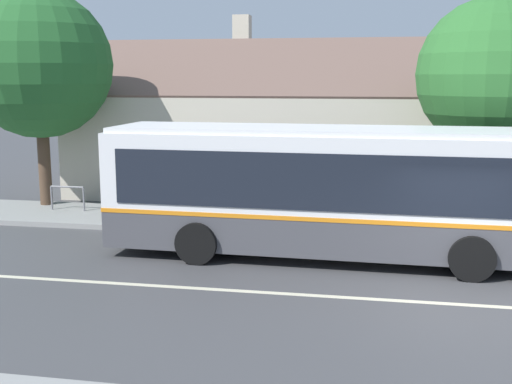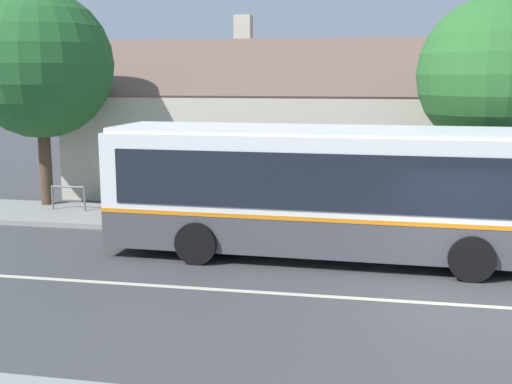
{
  "view_description": "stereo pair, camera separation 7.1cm",
  "coord_description": "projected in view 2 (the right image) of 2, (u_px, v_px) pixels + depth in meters",
  "views": [
    {
      "loc": [
        -1.76,
        -12.32,
        4.33
      ],
      "look_at": [
        -4.63,
        3.09,
        1.52
      ],
      "focal_mm": 45.0,
      "sensor_mm": 36.0,
      "label": 1
    },
    {
      "loc": [
        -1.69,
        -12.31,
        4.33
      ],
      "look_at": [
        -4.63,
        3.09,
        1.52
      ],
      "focal_mm": 45.0,
      "sensor_mm": 36.0,
      "label": 2
    }
  ],
  "objects": [
    {
      "name": "ground_plane",
      "position": [
        462.0,
        305.0,
        12.35
      ],
      "size": [
        300.0,
        300.0,
        0.0
      ],
      "primitive_type": "plane",
      "color": "#424244"
    },
    {
      "name": "lane_divider_stripe",
      "position": [
        462.0,
        305.0,
        12.35
      ],
      "size": [
        60.0,
        0.16,
        0.01
      ],
      "primitive_type": "cube",
      "color": "beige",
      "rests_on": "ground"
    },
    {
      "name": "bench_by_building",
      "position": [
        138.0,
        206.0,
        18.98
      ],
      "size": [
        1.72,
        0.51,
        0.94
      ],
      "color": "#4C4C4C",
      "rests_on": "sidewalk_far"
    },
    {
      "name": "bench_down_street",
      "position": [
        295.0,
        210.0,
        18.34
      ],
      "size": [
        1.84,
        0.51,
        0.94
      ],
      "color": "#4C4C4C",
      "rests_on": "sidewalk_far"
    },
    {
      "name": "community_building",
      "position": [
        397.0,
        137.0,
        25.64
      ],
      "size": [
        24.2,
        10.81,
        6.9
      ],
      "color": "beige",
      "rests_on": "ground"
    },
    {
      "name": "street_tree_primary",
      "position": [
        495.0,
        75.0,
        18.01
      ],
      "size": [
        4.36,
        4.36,
        6.58
      ],
      "color": "#4C3828",
      "rests_on": "ground"
    },
    {
      "name": "transit_bus",
      "position": [
        327.0,
        189.0,
        15.38
      ],
      "size": [
        10.67,
        2.95,
        3.15
      ],
      "color": "#47474C",
      "rests_on": "ground"
    },
    {
      "name": "bike_rack",
      "position": [
        68.0,
        193.0,
        20.38
      ],
      "size": [
        1.16,
        0.06,
        0.78
      ],
      "color": "slate",
      "rests_on": "sidewalk_far"
    },
    {
      "name": "street_tree_secondary",
      "position": [
        38.0,
        70.0,
        20.76
      ],
      "size": [
        4.74,
        4.74,
        7.1
      ],
      "color": "#4C3828",
      "rests_on": "ground"
    },
    {
      "name": "sidewalk_far",
      "position": [
        436.0,
        230.0,
        18.14
      ],
      "size": [
        60.0,
        3.0,
        0.15
      ],
      "primitive_type": "cube",
      "color": "gray",
      "rests_on": "ground"
    }
  ]
}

